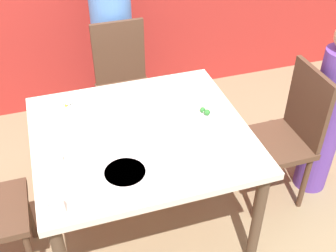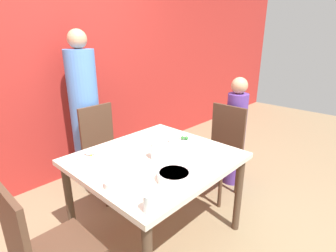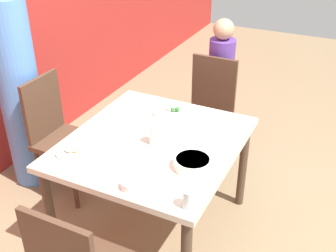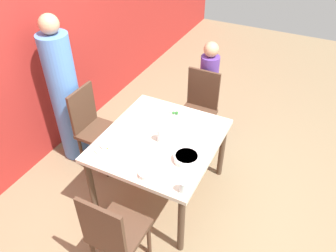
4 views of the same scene
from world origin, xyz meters
name	(u,v)px [view 2 (image 2 of 4)]	position (x,y,z in m)	size (l,w,h in m)	color
ground_plane	(157,233)	(0.00, 0.00, 0.00)	(10.00, 10.00, 0.00)	#847051
wall_back	(56,61)	(0.00, 1.51, 1.35)	(10.00, 0.06, 2.70)	#A82823
dining_table	(156,166)	(0.00, 0.00, 0.65)	(1.15, 1.05, 0.73)	beige
chair_adult_spot	(104,148)	(0.09, 0.86, 0.51)	(0.40, 0.40, 0.94)	#4C3323
chair_child_spot	(221,148)	(0.92, -0.02, 0.51)	(0.40, 0.40, 0.94)	#4C3323
chair_empty_left	(44,252)	(-0.92, -0.08, 0.51)	(0.40, 0.40, 0.94)	#4C3323
person_adult	(85,116)	(0.09, 1.19, 0.78)	(0.31, 0.31, 1.68)	#5184D1
person_child	(235,135)	(1.20, -0.02, 0.58)	(0.22, 0.22, 1.21)	#5B3893
bowl_curry	(174,176)	(-0.16, -0.34, 0.76)	(0.22, 0.22, 0.06)	white
plate_rice_adult	(92,154)	(-0.33, 0.36, 0.74)	(0.23, 0.23, 0.05)	white
plate_rice_child	(181,139)	(0.39, 0.07, 0.74)	(0.24, 0.24, 0.05)	white
bowl_rice_small	(113,184)	(-0.48, -0.12, 0.75)	(0.11, 0.11, 0.04)	white
glass_water_tall	(150,203)	(-0.48, -0.46, 0.78)	(0.07, 0.07, 0.10)	silver
glass_water_short	(156,151)	(-0.02, -0.03, 0.80)	(0.08, 0.08, 0.13)	silver
fork_steel	(143,148)	(0.04, 0.19, 0.73)	(0.18, 0.06, 0.01)	silver
spoon_steel	(122,149)	(-0.09, 0.30, 0.73)	(0.17, 0.10, 0.01)	silver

